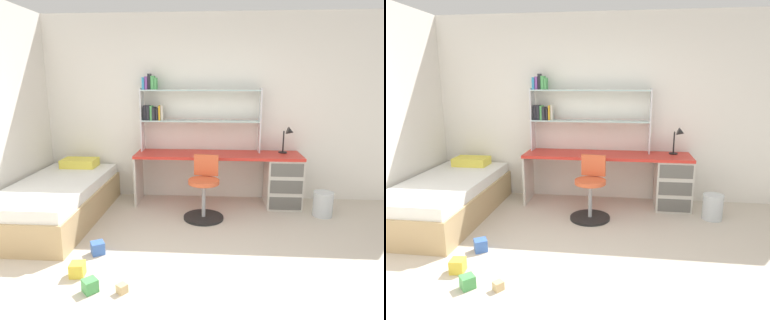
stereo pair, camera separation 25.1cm
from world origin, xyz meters
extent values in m
cube|color=beige|center=(0.00, 0.00, -0.01)|extent=(6.10, 6.17, 0.02)
cube|color=white|center=(0.00, 2.62, 1.35)|extent=(6.10, 0.06, 2.69)
cube|color=red|center=(0.03, 2.28, 0.73)|extent=(2.34, 0.57, 0.04)
cube|color=beige|center=(0.96, 2.28, 0.35)|extent=(0.48, 0.54, 0.71)
cube|color=beige|center=(-1.13, 2.28, 0.35)|extent=(0.03, 0.51, 0.71)
cube|color=#5E5B57|center=(0.96, 2.01, 0.12)|extent=(0.43, 0.01, 0.18)
cube|color=#5E5B57|center=(0.96, 2.01, 0.35)|extent=(0.43, 0.01, 0.18)
cube|color=#5E5B57|center=(0.96, 2.01, 0.59)|extent=(0.43, 0.01, 0.18)
cube|color=silver|center=(-1.08, 2.45, 1.20)|extent=(0.02, 0.22, 0.91)
cube|color=silver|center=(0.62, 2.45, 1.20)|extent=(0.02, 0.22, 0.91)
cube|color=silver|center=(-0.23, 2.45, 1.19)|extent=(1.68, 0.22, 0.02)
cube|color=silver|center=(-0.23, 2.45, 1.62)|extent=(1.68, 0.22, 0.02)
cube|color=#26262D|center=(-1.03, 2.45, 1.30)|extent=(0.04, 0.12, 0.21)
cube|color=#26262D|center=(-0.98, 2.45, 1.30)|extent=(0.04, 0.16, 0.21)
cube|color=#4CA559|center=(-0.94, 2.45, 1.30)|extent=(0.03, 0.14, 0.20)
cube|color=#26262D|center=(-0.90, 2.45, 1.29)|extent=(0.04, 0.17, 0.18)
cube|color=#26262D|center=(-0.85, 2.45, 1.28)|extent=(0.03, 0.15, 0.17)
cube|color=gold|center=(-0.82, 2.45, 1.30)|extent=(0.02, 0.16, 0.21)
cube|color=beige|center=(-0.79, 2.45, 1.31)|extent=(0.03, 0.12, 0.22)
cube|color=#338CBF|center=(-1.04, 2.45, 1.72)|extent=(0.03, 0.20, 0.17)
cube|color=purple|center=(-1.00, 2.45, 1.72)|extent=(0.04, 0.16, 0.18)
cube|color=#26262D|center=(-0.96, 2.45, 1.74)|extent=(0.04, 0.12, 0.22)
cube|color=#4CA559|center=(-0.91, 2.45, 1.73)|extent=(0.04, 0.15, 0.19)
cube|color=#4CA559|center=(-0.87, 2.45, 1.71)|extent=(0.03, 0.15, 0.16)
cylinder|color=black|center=(0.96, 2.40, 0.75)|extent=(0.12, 0.12, 0.02)
cylinder|color=black|center=(0.96, 2.40, 0.91)|extent=(0.02, 0.02, 0.30)
cone|color=black|center=(1.04, 2.35, 1.06)|extent=(0.12, 0.11, 0.13)
cylinder|color=black|center=(-0.15, 1.69, 0.01)|extent=(0.52, 0.52, 0.03)
cylinder|color=#A5A8AD|center=(-0.15, 1.69, 0.24)|extent=(0.05, 0.05, 0.47)
cylinder|color=#D85933|center=(-0.15, 1.69, 0.50)|extent=(0.40, 0.40, 0.05)
cube|color=#D85933|center=(-0.12, 1.87, 0.67)|extent=(0.32, 0.08, 0.28)
cube|color=tan|center=(-2.01, 1.54, 0.18)|extent=(1.03, 2.06, 0.37)
cube|color=white|center=(-2.01, 1.54, 0.44)|extent=(0.97, 2.00, 0.14)
cube|color=#EAD84C|center=(-2.01, 2.32, 0.57)|extent=(0.50, 0.32, 0.12)
cylinder|color=silver|center=(1.42, 1.90, 0.16)|extent=(0.26, 0.26, 0.33)
cube|color=tan|center=(-0.77, 0.04, 0.04)|extent=(0.11, 0.11, 0.08)
cube|color=#3860B7|center=(-1.21, 0.68, 0.06)|extent=(0.17, 0.17, 0.13)
cube|color=gold|center=(-1.25, 0.26, 0.06)|extent=(0.14, 0.14, 0.13)
cube|color=#479E51|center=(-1.05, 0.03, 0.06)|extent=(0.16, 0.16, 0.11)
camera|label=1|loc=(0.00, -2.49, 1.75)|focal=32.05mm
camera|label=2|loc=(0.25, -2.46, 1.75)|focal=32.05mm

